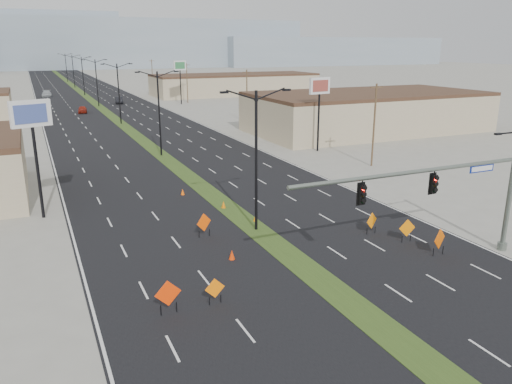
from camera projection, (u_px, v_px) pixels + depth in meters
name	position (u px, v px, depth m)	size (l,w,h in m)	color
ground	(352.00, 305.00, 25.81)	(600.00, 600.00, 0.00)	gray
road_surface	(97.00, 105.00, 113.21)	(25.00, 400.00, 0.02)	black
median_strip	(97.00, 105.00, 113.21)	(2.00, 400.00, 0.04)	#2A4117
building_se_near	(367.00, 113.00, 77.81)	(36.00, 18.00, 5.50)	tan
building_se_far	(235.00, 85.00, 136.27)	(44.00, 16.00, 5.00)	tan
mesa_center	(119.00, 43.00, 299.86)	(220.00, 50.00, 28.00)	#80929F
mesa_east	(327.00, 51.00, 347.89)	(160.00, 50.00, 18.00)	#80929F
signal_mast	(457.00, 188.00, 29.59)	(16.30, 0.60, 8.00)	slate
streetlight_0	(256.00, 157.00, 34.77)	(5.15, 0.24, 10.02)	black
streetlight_1	(159.00, 111.00, 59.24)	(5.15, 0.24, 10.02)	black
streetlight_2	(119.00, 92.00, 83.71)	(5.15, 0.24, 10.02)	black
streetlight_3	(97.00, 81.00, 108.18)	(5.15, 0.24, 10.02)	black
streetlight_4	(83.00, 75.00, 132.65)	(5.15, 0.24, 10.02)	black
streetlight_5	(73.00, 70.00, 157.12)	(5.15, 0.24, 10.02)	black
streetlight_6	(66.00, 67.00, 181.59)	(5.15, 0.24, 10.02)	black
utility_pole_0	(374.00, 124.00, 54.25)	(1.60, 0.20, 9.00)	#4C3823
utility_pole_1	(247.00, 96.00, 84.84)	(1.60, 0.20, 9.00)	#4C3823
utility_pole_2	(187.00, 82.00, 115.43)	(1.60, 0.20, 9.00)	#4C3823
utility_pole_3	(152.00, 75.00, 146.01)	(1.60, 0.20, 9.00)	#4C3823
car_left	(82.00, 110.00, 98.77)	(1.62, 4.03, 1.37)	maroon
car_mid	(119.00, 100.00, 114.88)	(1.59, 4.56, 1.50)	black
car_far	(47.00, 94.00, 129.32)	(2.25, 5.55, 1.61)	#ADB2B6
construction_sign_0	(215.00, 289.00, 25.66)	(1.08, 0.08, 1.44)	orange
construction_sign_1	(168.00, 294.00, 24.62)	(1.37, 0.14, 1.83)	#F63605
construction_sign_2	(204.00, 223.00, 34.66)	(1.20, 0.58, 1.73)	#FF4E05
construction_sign_3	(372.00, 221.00, 35.25)	(1.14, 0.47, 1.60)	orange
construction_sign_4	(439.00, 240.00, 31.56)	(1.30, 0.51, 1.82)	#D65004
construction_sign_5	(407.00, 229.00, 33.77)	(1.22, 0.21, 1.64)	orange
cone_0	(232.00, 255.00, 31.16)	(0.39, 0.39, 0.65)	#E43404
cone_1	(224.00, 205.00, 40.97)	(0.39, 0.39, 0.64)	#D96A04
cone_2	(255.00, 218.00, 37.89)	(0.32, 0.32, 0.53)	orange
cone_3	(183.00, 192.00, 44.67)	(0.34, 0.34, 0.57)	#FF5805
pole_sign_west	(32.00, 123.00, 36.83)	(2.91, 1.30, 9.07)	black
pole_sign_east_near	(320.00, 92.00, 61.32)	(3.00, 0.77, 9.14)	black
pole_sign_east_far	(180.00, 69.00, 111.73)	(3.12, 1.18, 9.64)	black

